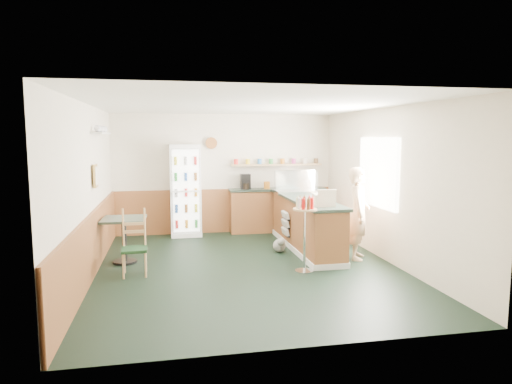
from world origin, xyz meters
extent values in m
plane|color=black|center=(0.00, 0.00, 0.00)|extent=(6.00, 6.00, 0.00)
cube|color=beige|center=(0.00, 3.01, 1.35)|extent=(5.00, 0.02, 2.70)
cube|color=beige|center=(-2.51, 0.00, 1.35)|extent=(0.02, 6.00, 2.70)
cube|color=beige|center=(2.51, 0.00, 1.35)|extent=(0.02, 6.00, 2.70)
cube|color=white|center=(0.00, 0.00, 2.71)|extent=(5.00, 6.00, 0.02)
cube|color=brown|center=(0.00, 2.97, 0.50)|extent=(4.98, 0.05, 1.00)
cube|color=brown|center=(-2.47, 0.00, 0.50)|extent=(0.05, 5.98, 1.00)
cube|color=white|center=(2.46, 0.30, 1.55)|extent=(0.06, 1.45, 1.25)
cube|color=tan|center=(-2.45, 0.50, 1.55)|extent=(0.03, 0.32, 0.38)
cube|color=silver|center=(-2.40, 1.00, 2.25)|extent=(0.18, 1.20, 0.03)
cylinder|color=#9B5826|center=(-0.30, 2.94, 2.05)|extent=(0.26, 0.04, 0.26)
cube|color=brown|center=(1.35, 1.07, 0.47)|extent=(0.60, 2.95, 0.95)
cube|color=silver|center=(1.35, 1.07, 0.05)|extent=(0.64, 2.97, 0.10)
cube|color=#2B3C31|center=(1.35, 1.08, 0.98)|extent=(0.68, 3.01, 0.05)
cube|color=brown|center=(1.20, 2.80, 0.47)|extent=(2.20, 0.38, 0.95)
cube|color=#2B3C31|center=(1.20, 2.80, 0.98)|extent=(2.24, 0.42, 0.05)
cube|color=tan|center=(1.20, 2.88, 1.55)|extent=(2.10, 0.22, 0.04)
cube|color=black|center=(0.45, 2.80, 1.18)|extent=(0.22, 0.18, 0.34)
cylinder|color=#B2664C|center=(0.25, 2.88, 1.63)|extent=(0.10, 0.10, 0.12)
cylinder|color=#B2664C|center=(0.52, 2.88, 1.63)|extent=(0.10, 0.10, 0.12)
cylinder|color=#B2664C|center=(0.79, 2.88, 1.63)|extent=(0.10, 0.10, 0.12)
cylinder|color=#B2664C|center=(1.06, 2.88, 1.63)|extent=(0.10, 0.10, 0.12)
cylinder|color=#B2664C|center=(1.34, 2.88, 1.63)|extent=(0.10, 0.10, 0.12)
cylinder|color=#B2664C|center=(1.61, 2.88, 1.63)|extent=(0.10, 0.10, 0.12)
cylinder|color=#B2664C|center=(1.88, 2.88, 1.63)|extent=(0.10, 0.10, 0.12)
cylinder|color=#B2664C|center=(2.15, 2.88, 1.63)|extent=(0.10, 0.10, 0.12)
cube|color=white|center=(-0.90, 2.78, 1.01)|extent=(0.67, 0.47, 2.03)
cube|color=white|center=(-0.90, 2.55, 1.02)|extent=(0.56, 0.02, 1.79)
cube|color=silver|center=(-0.90, 2.48, 1.02)|extent=(0.60, 0.02, 1.85)
cube|color=silver|center=(1.35, 1.83, 1.04)|extent=(0.84, 0.44, 0.06)
cube|color=silver|center=(1.35, 1.83, 1.28)|extent=(0.83, 0.42, 0.42)
cube|color=#EEE6C5|center=(1.35, 0.06, 1.11)|extent=(0.41, 0.42, 0.20)
imported|color=tan|center=(2.05, 0.18, 0.83)|extent=(0.59, 0.67, 1.66)
cylinder|color=silver|center=(0.87, -0.40, 0.01)|extent=(0.30, 0.30, 0.02)
cylinder|color=silver|center=(0.87, -0.40, 0.52)|extent=(0.04, 0.04, 1.02)
cylinder|color=tan|center=(0.87, -0.40, 1.03)|extent=(0.39, 0.39, 0.03)
cylinder|color=red|center=(0.99, -0.40, 1.13)|extent=(0.05, 0.05, 0.17)
cylinder|color=red|center=(0.97, -0.33, 1.13)|extent=(0.05, 0.05, 0.17)
cylinder|color=red|center=(0.90, -0.28, 1.13)|extent=(0.05, 0.05, 0.17)
cylinder|color=red|center=(0.82, -0.30, 1.13)|extent=(0.05, 0.05, 0.17)
cylinder|color=red|center=(0.76, -0.36, 1.13)|extent=(0.05, 0.05, 0.17)
cylinder|color=red|center=(0.76, -0.44, 1.13)|extent=(0.05, 0.05, 0.17)
cylinder|color=red|center=(0.81, -0.50, 1.13)|extent=(0.05, 0.05, 0.17)
cylinder|color=red|center=(0.89, -0.52, 1.13)|extent=(0.05, 0.05, 0.17)
cylinder|color=red|center=(0.96, -0.48, 1.13)|extent=(0.05, 0.05, 0.17)
cube|color=black|center=(1.01, 1.27, 0.25)|extent=(0.05, 0.40, 0.03)
cube|color=beige|center=(0.99, 1.27, 0.32)|extent=(0.09, 0.37, 0.14)
cube|color=black|center=(1.01, 1.27, 0.41)|extent=(0.05, 0.40, 0.03)
cube|color=beige|center=(0.99, 1.27, 0.48)|extent=(0.09, 0.37, 0.14)
cube|color=black|center=(1.01, 1.27, 0.58)|extent=(0.05, 0.40, 0.03)
cube|color=beige|center=(0.99, 1.27, 0.65)|extent=(0.09, 0.37, 0.14)
cylinder|color=black|center=(-2.05, 0.71, 0.02)|extent=(0.41, 0.41, 0.04)
cylinder|color=black|center=(-2.05, 0.71, 0.39)|extent=(0.08, 0.08, 0.72)
cube|color=#2B3C31|center=(-2.05, 0.71, 0.77)|extent=(0.76, 0.76, 0.04)
cube|color=#153119|center=(-1.83, -0.07, 0.42)|extent=(0.40, 0.40, 0.05)
cylinder|color=tan|center=(-1.99, -0.24, 0.20)|extent=(0.03, 0.03, 0.41)
cylinder|color=tan|center=(-1.66, -0.24, 0.20)|extent=(0.03, 0.03, 0.41)
cylinder|color=tan|center=(-1.99, 0.10, 0.20)|extent=(0.03, 0.03, 0.41)
cylinder|color=tan|center=(-1.66, 0.10, 0.20)|extent=(0.03, 0.03, 0.41)
cube|color=tan|center=(-1.83, 0.11, 0.73)|extent=(0.35, 0.05, 0.63)
sphere|color=gray|center=(0.78, 0.93, 0.12)|extent=(0.25, 0.25, 0.25)
sphere|color=gray|center=(0.78, 0.80, 0.22)|extent=(0.14, 0.14, 0.14)
camera|label=1|loc=(-1.29, -7.35, 2.19)|focal=32.00mm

